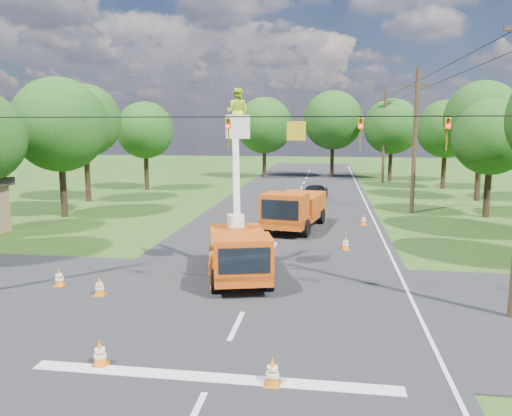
% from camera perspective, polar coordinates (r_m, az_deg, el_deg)
% --- Properties ---
extents(ground, '(140.00, 140.00, 0.00)m').
position_cam_1_polar(ground, '(34.66, 3.82, -0.73)').
color(ground, '#2C5218').
rests_on(ground, ground).
extents(road_main, '(12.00, 100.00, 0.06)m').
position_cam_1_polar(road_main, '(34.66, 3.82, -0.73)').
color(road_main, black).
rests_on(road_main, ground).
extents(road_cross, '(56.00, 10.00, 0.07)m').
position_cam_1_polar(road_cross, '(17.32, -1.02, -10.93)').
color(road_cross, black).
rests_on(road_cross, ground).
extents(stop_bar, '(9.00, 0.45, 0.02)m').
position_cam_1_polar(stop_bar, '(12.65, -5.06, -18.93)').
color(stop_bar, silver).
rests_on(stop_bar, ground).
extents(edge_line, '(0.12, 90.00, 0.02)m').
position_cam_1_polar(edge_line, '(34.68, 13.09, -0.94)').
color(edge_line, silver).
rests_on(edge_line, ground).
extents(bucket_truck, '(3.41, 5.99, 7.46)m').
position_cam_1_polar(bucket_truck, '(19.69, -1.97, -3.54)').
color(bucket_truck, '#C1560D').
rests_on(bucket_truck, ground).
extents(second_truck, '(3.55, 6.77, 2.42)m').
position_cam_1_polar(second_truck, '(29.25, 4.38, -0.09)').
color(second_truck, '#C1560D').
rests_on(second_truck, ground).
extents(ground_worker, '(0.80, 0.74, 1.83)m').
position_cam_1_polar(ground_worker, '(18.57, -4.61, -6.60)').
color(ground_worker, '#DB4812').
rests_on(ground_worker, ground).
extents(distant_car, '(2.67, 4.11, 1.30)m').
position_cam_1_polar(distant_car, '(41.63, 6.57, 1.80)').
color(distant_car, black).
rests_on(distant_car, ground).
extents(traffic_cone_0, '(0.38, 0.38, 0.71)m').
position_cam_1_polar(traffic_cone_0, '(13.61, -17.40, -15.55)').
color(traffic_cone_0, orange).
rests_on(traffic_cone_0, ground).
extents(traffic_cone_1, '(0.38, 0.38, 0.71)m').
position_cam_1_polar(traffic_cone_1, '(12.19, 1.88, -18.17)').
color(traffic_cone_1, orange).
rests_on(traffic_cone_1, ground).
extents(traffic_cone_2, '(0.38, 0.38, 0.71)m').
position_cam_1_polar(traffic_cone_2, '(24.83, 10.21, -3.99)').
color(traffic_cone_2, orange).
rests_on(traffic_cone_2, ground).
extents(traffic_cone_3, '(0.38, 0.38, 0.71)m').
position_cam_1_polar(traffic_cone_3, '(18.84, -17.46, -8.53)').
color(traffic_cone_3, orange).
rests_on(traffic_cone_3, ground).
extents(traffic_cone_4, '(0.38, 0.38, 0.71)m').
position_cam_1_polar(traffic_cone_4, '(20.43, -21.56, -7.38)').
color(traffic_cone_4, orange).
rests_on(traffic_cone_4, ground).
extents(traffic_cone_6, '(0.38, 0.38, 0.71)m').
position_cam_1_polar(traffic_cone_6, '(31.29, 12.19, -1.33)').
color(traffic_cone_6, orange).
rests_on(traffic_cone_6, ground).
extents(pole_right_mid, '(1.80, 0.30, 10.00)m').
position_cam_1_polar(pole_right_mid, '(36.52, 17.70, 7.42)').
color(pole_right_mid, '#4C3823').
rests_on(pole_right_mid, ground).
extents(pole_right_far, '(1.80, 0.30, 10.00)m').
position_cam_1_polar(pole_right_far, '(56.35, 14.44, 8.04)').
color(pole_right_far, '#4C3823').
rests_on(pole_right_far, ground).
extents(signal_span, '(18.00, 0.29, 1.07)m').
position_cam_1_polar(signal_span, '(16.04, 6.88, 8.84)').
color(signal_span, black).
rests_on(signal_span, ground).
extents(tree_left_d, '(6.20, 6.20, 9.24)m').
position_cam_1_polar(tree_left_d, '(35.71, -21.55, 8.82)').
color(tree_left_d, '#382616').
rests_on(tree_left_d, ground).
extents(tree_left_e, '(5.80, 5.80, 9.41)m').
position_cam_1_polar(tree_left_e, '(42.73, -19.01, 9.41)').
color(tree_left_e, '#382616').
rests_on(tree_left_e, ground).
extents(tree_left_f, '(5.40, 5.40, 8.40)m').
position_cam_1_polar(tree_left_f, '(49.24, -12.56, 8.66)').
color(tree_left_f, '#382616').
rests_on(tree_left_f, ground).
extents(tree_right_c, '(5.00, 5.00, 7.83)m').
position_cam_1_polar(tree_right_c, '(36.60, 25.30, 7.31)').
color(tree_right_c, '#382616').
rests_on(tree_right_c, ground).
extents(tree_right_d, '(6.00, 6.00, 9.70)m').
position_cam_1_polar(tree_right_d, '(44.73, 24.44, 9.30)').
color(tree_right_d, '#382616').
rests_on(tree_right_d, ground).
extents(tree_right_e, '(5.60, 5.60, 8.63)m').
position_cam_1_polar(tree_right_e, '(52.24, 20.90, 8.43)').
color(tree_right_e, '#382616').
rests_on(tree_right_e, ground).
extents(tree_far_a, '(6.60, 6.60, 9.50)m').
position_cam_1_polar(tree_far_a, '(59.54, 0.97, 9.41)').
color(tree_far_a, '#382616').
rests_on(tree_far_a, ground).
extents(tree_far_b, '(7.00, 7.00, 10.32)m').
position_cam_1_polar(tree_far_b, '(61.05, 8.80, 9.88)').
color(tree_far_b, '#382616').
rests_on(tree_far_b, ground).
extents(tree_far_c, '(6.20, 6.20, 9.18)m').
position_cam_1_polar(tree_far_c, '(58.44, 15.26, 8.97)').
color(tree_far_c, '#382616').
rests_on(tree_far_c, ground).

